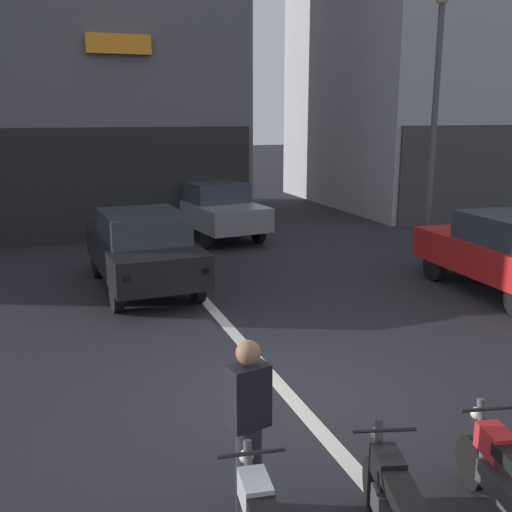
{
  "coord_description": "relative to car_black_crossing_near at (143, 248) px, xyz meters",
  "views": [
    {
      "loc": [
        -2.78,
        -6.57,
        3.57
      ],
      "look_at": [
        0.25,
        2.0,
        1.4
      ],
      "focal_mm": 41.98,
      "sensor_mm": 36.0,
      "label": 1
    }
  ],
  "objects": [
    {
      "name": "car_black_crossing_near",
      "position": [
        0.0,
        0.0,
        0.0
      ],
      "size": [
        1.96,
        4.18,
        1.64
      ],
      "color": "black",
      "rests_on": "ground"
    },
    {
      "name": "car_grey_down_street",
      "position": [
        2.83,
        4.74,
        0.0
      ],
      "size": [
        2.31,
        4.3,
        1.64
      ],
      "color": "black",
      "rests_on": "ground"
    },
    {
      "name": "motorcycle_black_row_left_mid",
      "position": [
        0.67,
        -8.43,
        -0.43
      ],
      "size": [
        0.61,
        1.63,
        0.98
      ],
      "color": "black",
      "rests_on": "ground"
    },
    {
      "name": "person_by_motorcycles",
      "position": [
        -0.25,
        -7.5,
        -0.03
      ],
      "size": [
        0.4,
        0.29,
        1.67
      ],
      "color": "#23232D",
      "rests_on": "ground"
    },
    {
      "name": "ground_plane",
      "position": [
        0.98,
        -5.5,
        -0.89
      ],
      "size": [
        120.0,
        120.0,
        0.0
      ],
      "primitive_type": "plane",
      "color": "#232328"
    },
    {
      "name": "car_red_parked_kerbside",
      "position": [
        6.84,
        -2.81,
        0.0
      ],
      "size": [
        1.88,
        4.15,
        1.64
      ],
      "color": "black",
      "rests_on": "ground"
    },
    {
      "name": "motorcycle_red_row_centre",
      "position": [
        1.8,
        -8.43,
        -0.43
      ],
      "size": [
        0.55,
        1.65,
        0.98
      ],
      "color": "black",
      "rests_on": "ground"
    },
    {
      "name": "lane_centre_line",
      "position": [
        0.98,
        0.5,
        -0.88
      ],
      "size": [
        0.2,
        18.0,
        0.01
      ],
      "primitive_type": "cube",
      "color": "silver",
      "rests_on": "ground"
    },
    {
      "name": "street_lamp",
      "position": [
        6.68,
        -0.27,
        2.96
      ],
      "size": [
        0.36,
        0.36,
        6.24
      ],
      "color": "#47474C",
      "rests_on": "ground"
    }
  ]
}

